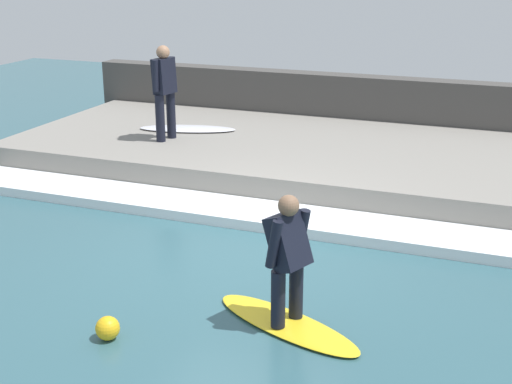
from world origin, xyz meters
The scene contains 9 objects.
ground_plane centered at (0.00, 0.00, 0.00)m, with size 28.00×28.00×0.00m, color #335B66.
concrete_ledge centered at (3.95, 0.00, 0.25)m, with size 4.40×11.35×0.49m, color gray.
back_wall centered at (6.40, 0.00, 0.68)m, with size 0.50×11.91×1.36m, color #474442.
wave_foam_crest centered at (1.27, 0.00, 0.08)m, with size 0.97×10.78×0.15m, color white.
surfboard_riding centered at (-1.59, -1.15, 0.03)m, with size 1.21×1.93×0.06m.
surfer_riding centered at (-1.59, -1.15, 0.84)m, with size 0.50×0.51×1.41m.
surfer_waiting_near centered at (3.30, 2.83, 1.45)m, with size 0.58×0.35×1.71m.
surfboard_waiting_near centered at (4.09, 2.78, 0.52)m, with size 1.06×1.95×0.06m.
marker_buoy centered at (-2.50, 0.47, 0.13)m, with size 0.25×0.25×0.25m, color yellow.
Camera 1 is at (-7.97, -3.24, 3.78)m, focal length 50.00 mm.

